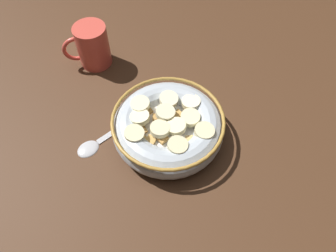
{
  "coord_description": "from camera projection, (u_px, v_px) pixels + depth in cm",
  "views": [
    {
      "loc": [
        8.78,
        29.01,
        47.28
      ],
      "look_at": [
        0.0,
        0.0,
        3.0
      ],
      "focal_mm": 33.84,
      "sensor_mm": 36.0,
      "label": 1
    }
  ],
  "objects": [
    {
      "name": "coffee_mug",
      "position": [
        92.0,
        46.0,
        0.63
      ],
      "size": [
        9.27,
        6.43,
        8.7
      ],
      "color": "#D84C3F",
      "rests_on": "ground_plane"
    },
    {
      "name": "ground_plane",
      "position": [
        168.0,
        139.0,
        0.57
      ],
      "size": [
        118.95,
        118.95,
        2.0
      ],
      "primitive_type": "cube",
      "color": "#472B19"
    },
    {
      "name": "cereal_bowl",
      "position": [
        168.0,
        126.0,
        0.54
      ],
      "size": [
        19.01,
        19.01,
        5.6
      ],
      "color": "#B2BCC6",
      "rests_on": "ground_plane"
    },
    {
      "name": "spoon",
      "position": [
        101.0,
        140.0,
        0.55
      ],
      "size": [
        15.94,
        8.56,
        0.8
      ],
      "color": "#B7B7BC",
      "rests_on": "ground_plane"
    }
  ]
}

